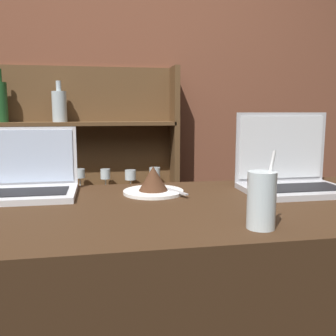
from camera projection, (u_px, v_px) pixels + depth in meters
back_wall at (102, 112)px, 2.21m from camera, size 7.00×0.06×2.70m
back_shelf at (80, 199)px, 2.18m from camera, size 1.13×0.18×1.60m
laptop_near at (23, 181)px, 1.16m from camera, size 0.32×0.22×0.21m
laptop_far at (290, 173)px, 1.23m from camera, size 0.33×0.23×0.26m
cake_plate at (153, 183)px, 1.19m from camera, size 0.19×0.19×0.09m
water_glass at (262, 200)px, 0.83m from camera, size 0.06×0.06×0.17m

